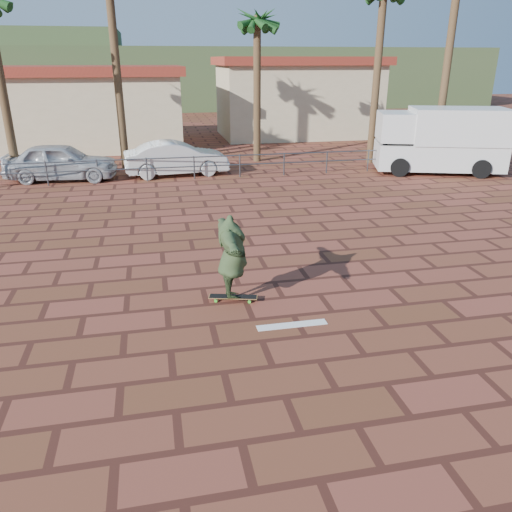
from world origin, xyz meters
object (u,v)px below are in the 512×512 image
(longboard, at_px, (233,297))
(campervan, at_px, (441,139))
(skateboarder, at_px, (232,257))
(car_white, at_px, (177,158))
(car_silver, at_px, (61,162))

(longboard, xyz_separation_m, campervan, (11.30, 11.06, 1.42))
(skateboarder, bearing_deg, car_white, 3.04)
(campervan, xyz_separation_m, car_white, (-11.73, 1.85, -0.76))
(longboard, bearing_deg, car_silver, 127.40)
(longboard, bearing_deg, campervan, 59.46)
(skateboarder, relative_size, car_silver, 0.49)
(longboard, height_order, skateboarder, skateboarder)
(car_silver, bearing_deg, car_white, -84.33)
(campervan, height_order, car_white, campervan)
(car_white, bearing_deg, skateboarder, 177.12)
(campervan, distance_m, car_silver, 16.72)
(car_white, bearing_deg, longboard, 177.12)
(car_silver, relative_size, car_white, 1.02)
(car_white, bearing_deg, car_silver, 85.23)
(car_silver, bearing_deg, campervan, -90.71)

